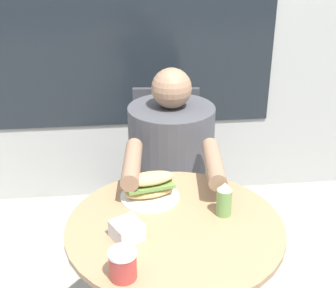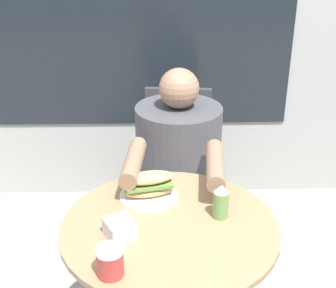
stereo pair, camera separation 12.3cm
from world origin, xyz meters
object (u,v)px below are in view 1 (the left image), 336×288
at_px(cafe_table, 174,269).
at_px(diner_chair, 166,155).
at_px(drink_cup, 123,264).
at_px(condiment_bottle, 224,199).
at_px(seated_diner, 171,199).
at_px(sandwich_on_plate, 150,187).

xyz_separation_m(cafe_table, diner_chair, (0.07, 0.93, -0.01)).
height_order(drink_cup, condiment_bottle, condiment_bottle).
bearing_deg(drink_cup, seated_diner, 74.00).
relative_size(cafe_table, sandwich_on_plate, 3.39).
relative_size(cafe_table, drink_cup, 8.18).
xyz_separation_m(cafe_table, condiment_bottle, (0.18, 0.04, 0.25)).
height_order(cafe_table, condiment_bottle, condiment_bottle).
height_order(diner_chair, condiment_bottle, diner_chair).
bearing_deg(cafe_table, sandwich_on_plate, 111.86).
relative_size(seated_diner, drink_cup, 12.05).
bearing_deg(seated_diner, diner_chair, -86.54).
bearing_deg(cafe_table, seated_diner, 84.57).
height_order(seated_diner, sandwich_on_plate, seated_diner).
bearing_deg(cafe_table, drink_cup, -126.56).
relative_size(diner_chair, condiment_bottle, 6.87).
xyz_separation_m(sandwich_on_plate, drink_cup, (-0.11, -0.42, 0.00)).
xyz_separation_m(diner_chair, condiment_bottle, (0.11, -0.88, 0.27)).
bearing_deg(diner_chair, drink_cup, 83.67).
bearing_deg(diner_chair, condiment_bottle, 102.61).
height_order(diner_chair, seated_diner, seated_diner).
bearing_deg(cafe_table, diner_chair, 85.83).
xyz_separation_m(cafe_table, sandwich_on_plate, (-0.07, 0.18, 0.24)).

